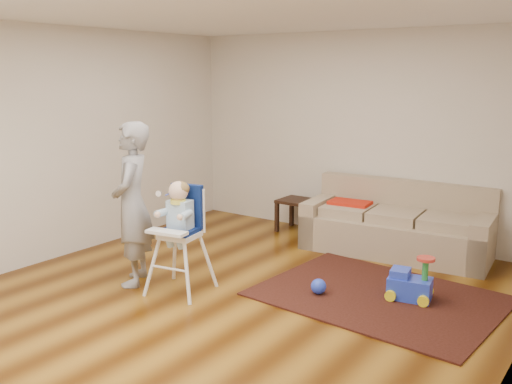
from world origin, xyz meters
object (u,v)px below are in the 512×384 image
Objects in this scene: high_chair at (180,239)px; adult at (132,204)px; side_table at (296,215)px; sofa at (396,219)px; toy_ball at (319,286)px; ride_on_toy at (410,277)px.

adult is (-0.56, -0.09, 0.30)m from high_chair.
high_chair is (0.22, -2.60, 0.33)m from side_table.
side_table is at bearing 137.64° from adult.
high_chair reaches higher than sofa.
high_chair reaches higher than side_table.
sofa reaches higher than toy_ball.
side_table is at bearing 84.87° from high_chair.
toy_ball is (1.41, -1.90, -0.13)m from side_table.
sofa is 1.54m from side_table.
side_table is at bearing 126.63° from toy_ball.
toy_ball is at bearing -162.88° from ride_on_toy.
high_chair is 0.64m from adult.
sofa is 3.16m from adult.
toy_ball is at bearing 20.33° from high_chair.
side_table is at bearing 168.57° from sofa.
adult reaches higher than high_chair.
ride_on_toy is 2.86m from adult.
sofa is 5.15× the size of ride_on_toy.
adult reaches higher than ride_on_toy.
sofa is 1.77m from toy_ball.
high_chair is at bearing -85.12° from side_table.
adult is at bearing -131.43° from sofa.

